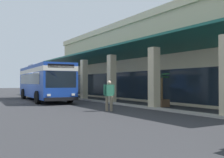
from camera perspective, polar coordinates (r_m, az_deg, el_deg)
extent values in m
plane|color=#2D2D30|center=(25.91, -1.40, -4.41)|extent=(120.00, 120.00, 0.00)
cube|color=#9E998E|center=(22.11, -4.06, -4.87)|extent=(36.05, 0.50, 0.12)
cube|color=#C6B793|center=(28.02, 13.78, 2.98)|extent=(30.04, 13.09, 6.94)
cube|color=beige|center=(28.51, 13.76, 10.56)|extent=(30.34, 13.39, 0.60)
cube|color=#C6B793|center=(33.71, -13.73, -0.32)|extent=(0.55, 0.55, 3.82)
cube|color=#C6B793|center=(28.99, -10.62, -0.25)|extent=(0.55, 0.55, 3.82)
cube|color=#C6B793|center=(24.40, -6.33, -0.15)|extent=(0.55, 0.55, 3.82)
cube|color=#C6B793|center=(20.01, -0.10, 0.00)|extent=(0.55, 0.55, 3.82)
cube|color=#C6B793|center=(15.98, 9.44, 0.23)|extent=(0.55, 0.55, 3.82)
cube|color=#19594C|center=(22.97, -0.60, 5.54)|extent=(30.04, 3.16, 0.82)
cube|color=#19232D|center=(23.73, 2.79, -1.36)|extent=(25.24, 0.08, 2.40)
cube|color=#193D9E|center=(23.82, -15.13, -0.55)|extent=(11.15, 3.33, 2.75)
cube|color=silver|center=(23.84, -15.12, 1.68)|extent=(11.18, 3.35, 0.36)
cube|color=#19232D|center=(24.11, -15.28, -0.01)|extent=(9.40, 3.24, 0.90)
cube|color=#19232D|center=(18.52, -11.38, -0.09)|extent=(0.22, 2.24, 1.20)
cube|color=black|center=(18.55, -11.36, 2.90)|extent=(0.20, 1.94, 0.28)
cube|color=black|center=(18.43, -11.27, -4.45)|extent=(0.38, 2.46, 0.24)
cube|color=silver|center=(18.77, -8.73, -3.47)|extent=(0.08, 0.24, 0.16)
cube|color=silver|center=(18.26, -14.03, -3.53)|extent=(0.08, 0.24, 0.16)
cube|color=silver|center=(25.33, -15.86, 2.83)|extent=(2.52, 1.95, 0.24)
cylinder|color=black|center=(20.69, -9.45, -3.92)|extent=(1.00, 0.30, 1.00)
cylinder|color=black|center=(20.03, -16.40, -4.00)|extent=(1.00, 0.30, 1.00)
cylinder|color=black|center=(27.13, -13.95, -3.17)|extent=(1.00, 0.30, 1.00)
cylinder|color=black|center=(26.63, -19.29, -3.19)|extent=(1.00, 0.30, 1.00)
cylinder|color=#726651|center=(14.42, -0.17, -5.55)|extent=(0.16, 0.16, 0.86)
cylinder|color=#726651|center=(14.46, -1.17, -5.54)|extent=(0.16, 0.16, 0.86)
cube|color=#26664C|center=(14.40, -0.67, -2.56)|extent=(0.28, 0.52, 0.65)
sphere|color=beige|center=(14.39, -0.67, -0.81)|extent=(0.23, 0.23, 0.23)
cylinder|color=#26664C|center=(14.55, 0.38, -2.41)|extent=(0.09, 0.09, 0.58)
cylinder|color=#26664C|center=(14.25, -1.75, -2.45)|extent=(0.09, 0.09, 0.58)
cube|color=brown|center=(17.39, 11.15, -5.33)|extent=(0.75, 0.75, 0.50)
cylinder|color=#332319|center=(17.37, 11.15, -4.48)|extent=(0.64, 0.64, 0.02)
cylinder|color=brown|center=(17.34, 11.14, -2.12)|extent=(0.16, 0.16, 1.45)
ellipsoid|color=#286B33|center=(17.01, 11.97, 1.11)|extent=(0.85, 0.31, 0.14)
ellipsoid|color=#286B33|center=(17.61, 12.00, 0.46)|extent=(0.25, 0.77, 0.16)
ellipsoid|color=#286B33|center=(17.67, 9.83, 0.61)|extent=(1.06, 0.35, 0.16)
ellipsoid|color=#286B33|center=(17.12, 10.15, 0.85)|extent=(0.28, 0.76, 0.17)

